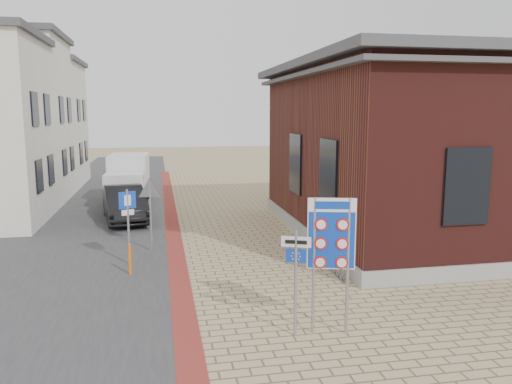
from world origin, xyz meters
name	(u,v)px	position (x,y,z in m)	size (l,w,h in m)	color
ground	(265,310)	(0.00, 0.00, 0.00)	(120.00, 120.00, 0.00)	tan
road_strip	(101,207)	(-5.50, 15.00, 0.01)	(7.00, 60.00, 0.02)	#38383A
curb_strip	(172,225)	(-2.00, 10.00, 0.01)	(0.60, 40.00, 0.02)	maroon
brick_building	(445,146)	(8.99, 7.00, 3.49)	(13.00, 13.00, 6.80)	gray
townhouse_far	(26,123)	(-10.99, 24.00, 4.17)	(7.40, 6.40, 8.30)	silver
bike_rack	(336,267)	(2.65, 2.20, 0.26)	(0.08, 1.80, 0.60)	slate
sedan	(124,204)	(-4.07, 11.39, 0.78)	(1.66, 4.76, 1.57)	black
box_truck	(128,179)	(-4.12, 15.79, 1.33)	(2.27, 5.01, 2.58)	slate
border_sign	(331,236)	(1.13, -1.50, 2.21)	(1.02, 0.30, 3.06)	gray
essen_sign	(296,267)	(0.34, -1.50, 1.57)	(0.61, 0.28, 2.39)	gray
parking_sign	(128,214)	(-3.50, 4.50, 1.67)	(0.52, 0.24, 2.46)	gray
yield_sign	(150,196)	(-2.82, 6.00, 1.97)	(0.90, 0.28, 2.58)	gray
bollard	(130,260)	(-3.43, 3.47, 0.48)	(0.09, 0.09, 0.95)	orange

